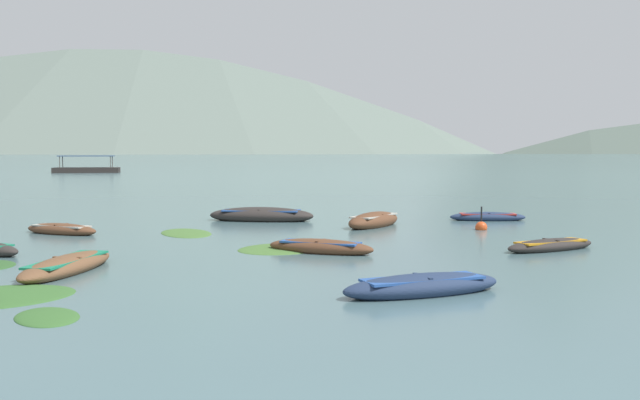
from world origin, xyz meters
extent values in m
plane|color=slate|center=(0.00, 1500.00, 0.00)|extent=(6000.00, 6000.00, 0.00)
cone|color=slate|center=(-138.11, 1562.09, 230.46)|extent=(1571.93, 1571.93, 460.92)
cone|color=#56665B|center=(701.00, 1442.59, 199.70)|extent=(1168.02, 1168.02, 399.39)
ellipsoid|color=brown|center=(2.81, 21.63, 0.21)|extent=(3.05, 3.51, 0.69)
cube|color=#B7B2A3|center=(2.81, 21.63, 0.41)|extent=(2.20, 2.53, 0.05)
cube|color=brown|center=(2.81, 21.63, 0.46)|extent=(0.67, 0.54, 0.04)
ellipsoid|color=brown|center=(-0.04, 14.91, 0.14)|extent=(3.21, 2.33, 0.48)
cube|color=#28519E|center=(-0.04, 14.91, 0.29)|extent=(2.31, 1.68, 0.05)
cube|color=brown|center=(-0.04, 14.91, 0.34)|extent=(0.37, 0.59, 0.04)
ellipsoid|color=#2D2826|center=(6.67, 14.64, 0.12)|extent=(3.34, 2.01, 0.41)
cube|color=orange|center=(6.67, 14.64, 0.25)|extent=(2.40, 1.44, 0.05)
cube|color=#2D2826|center=(6.67, 14.64, 0.30)|extent=(0.29, 0.57, 0.04)
ellipsoid|color=brown|center=(-8.48, 20.47, 0.14)|extent=(3.06, 2.35, 0.46)
cube|color=#B7B2A3|center=(-8.48, 20.47, 0.27)|extent=(2.20, 1.69, 0.05)
cube|color=brown|center=(-8.48, 20.47, 0.32)|extent=(0.39, 0.56, 0.04)
ellipsoid|color=#2D2826|center=(-1.41, 24.29, 0.21)|extent=(4.60, 2.51, 0.71)
cube|color=#28519E|center=(-1.41, 24.29, 0.43)|extent=(3.31, 1.81, 0.05)
cube|color=#2D2826|center=(-1.41, 24.29, 0.48)|extent=(0.33, 0.98, 0.04)
ellipsoid|color=navy|center=(1.33, 8.92, 0.15)|extent=(3.63, 1.88, 0.51)
cube|color=#28519E|center=(1.33, 8.92, 0.31)|extent=(2.61, 1.36, 0.05)
cube|color=navy|center=(1.33, 8.92, 0.36)|extent=(0.26, 0.68, 0.04)
ellipsoid|color=brown|center=(-6.38, 12.41, 0.15)|extent=(2.02, 4.06, 0.49)
cube|color=#197A56|center=(-6.38, 12.41, 0.29)|extent=(1.45, 2.92, 0.05)
cube|color=brown|center=(-6.38, 12.41, 0.34)|extent=(0.70, 0.26, 0.04)
ellipsoid|color=navy|center=(7.98, 23.40, 0.13)|extent=(3.24, 1.39, 0.44)
cube|color=#B22D28|center=(7.98, 23.40, 0.26)|extent=(2.33, 1.00, 0.05)
cube|color=navy|center=(7.98, 23.40, 0.31)|extent=(0.17, 0.66, 0.04)
cube|color=#2D2826|center=(-23.08, 94.06, 0.27)|extent=(8.83, 3.27, 0.90)
cylinder|color=#4C4742|center=(-26.31, 92.82, 1.40)|extent=(0.10, 0.10, 1.80)
cylinder|color=#4C4742|center=(-26.44, 94.92, 1.40)|extent=(0.10, 0.10, 1.80)
cylinder|color=#4C4742|center=(-19.73, 93.20, 1.40)|extent=(0.10, 0.10, 1.80)
cylinder|color=#4C4742|center=(-19.85, 95.30, 1.40)|extent=(0.10, 0.10, 1.80)
cube|color=#334C75|center=(-23.08, 94.06, 2.29)|extent=(7.41, 2.75, 0.12)
sphere|color=#DB4C1E|center=(6.48, 19.96, 0.09)|extent=(0.44, 0.44, 0.44)
cylinder|color=black|center=(6.48, 19.96, 0.47)|extent=(0.06, 0.06, 0.77)
ellipsoid|color=#38662D|center=(-5.62, 7.72, 0.00)|extent=(1.61, 1.89, 0.14)
ellipsoid|color=#477033|center=(-4.17, 20.07, 0.00)|extent=(2.41, 3.31, 0.14)
ellipsoid|color=#477033|center=(-1.09, 15.76, 0.00)|extent=(3.59, 3.52, 0.14)
camera|label=1|loc=(-2.31, -4.59, 2.84)|focal=39.23mm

